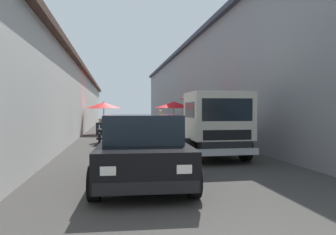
% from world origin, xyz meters
% --- Properties ---
extents(ground, '(90.00, 90.00, 0.00)m').
position_xyz_m(ground, '(13.50, 0.00, 0.00)').
color(ground, '#3D3A38').
extents(building_left_whitewash, '(49.80, 7.50, 4.17)m').
position_xyz_m(building_left_whitewash, '(15.75, 6.97, 2.09)').
color(building_left_whitewash, silver).
rests_on(building_left_whitewash, ground).
extents(building_right_concrete, '(49.80, 7.50, 6.18)m').
position_xyz_m(building_right_concrete, '(15.75, -6.97, 3.10)').
color(building_right_concrete, gray).
rests_on(building_right_concrete, ground).
extents(fruit_stall_far_left, '(2.30, 2.30, 2.11)m').
position_xyz_m(fruit_stall_far_left, '(18.45, 2.19, 1.54)').
color(fruit_stall_far_left, '#9E9EA3').
rests_on(fruit_stall_far_left, ground).
extents(fruit_stall_far_right, '(2.25, 2.25, 2.43)m').
position_xyz_m(fruit_stall_far_right, '(11.34, -2.43, 1.86)').
color(fruit_stall_far_right, '#9E9EA3').
rests_on(fruit_stall_far_right, ground).
extents(fruit_stall_near_right, '(2.68, 2.68, 2.20)m').
position_xyz_m(fruit_stall_near_right, '(19.19, -2.54, 1.75)').
color(fruit_stall_near_right, '#9E9EA3').
rests_on(fruit_stall_near_right, ground).
extents(hatchback_car, '(4.00, 2.10, 1.45)m').
position_xyz_m(hatchback_car, '(4.69, 0.96, 0.74)').
color(hatchback_car, black).
rests_on(hatchback_car, ground).
extents(delivery_truck, '(4.94, 2.00, 2.08)m').
position_xyz_m(delivery_truck, '(7.57, -1.50, 1.04)').
color(delivery_truck, black).
rests_on(delivery_truck, ground).
extents(vendor_by_crates, '(0.37, 0.58, 1.56)m').
position_xyz_m(vendor_by_crates, '(14.40, -0.88, 0.89)').
color(vendor_by_crates, '#665B4C').
rests_on(vendor_by_crates, ground).
extents(parked_scooter, '(1.69, 0.36, 1.14)m').
position_xyz_m(parked_scooter, '(12.49, 2.22, 0.45)').
color(parked_scooter, black).
rests_on(parked_scooter, ground).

